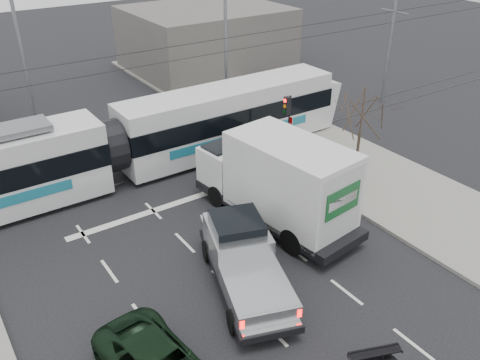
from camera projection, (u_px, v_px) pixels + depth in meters
ground at (260, 266)px, 19.81m from camera, size 120.00×120.00×0.00m
sidewalk_right at (412, 198)px, 24.20m from camera, size 6.00×60.00×0.15m
rails at (149, 168)px, 27.04m from camera, size 60.00×1.60×0.03m
building_right at (206, 39)px, 41.88m from camera, size 12.00×10.00×5.00m
bare_tree at (362, 115)px, 23.53m from camera, size 2.40×2.40×5.00m
traffic_signal at (288, 115)px, 26.37m from camera, size 0.44×0.44×3.60m
street_lamp_near at (223, 38)px, 31.08m from camera, size 2.38×0.25×9.00m
street_lamp_far at (20, 60)px, 26.86m from camera, size 2.38×0.25×9.00m
catenary at (143, 99)px, 25.17m from camera, size 60.00×0.20×7.00m
tram at (110, 147)px, 24.77m from camera, size 26.71×2.80×5.45m
silver_pickup at (243, 256)px, 18.50m from camera, size 4.01×6.59×2.27m
box_truck at (278, 182)px, 21.66m from camera, size 3.67×8.29×4.01m
navy_pickup at (247, 154)px, 26.37m from camera, size 2.64×4.76×1.90m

